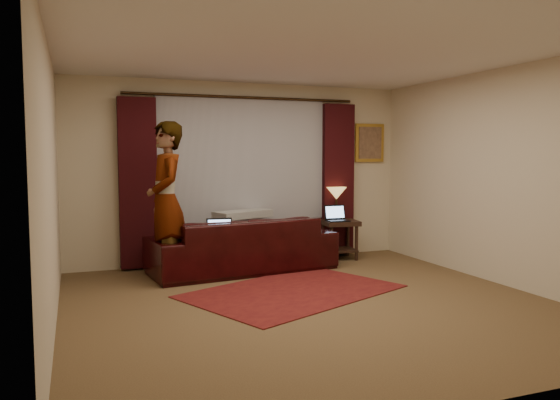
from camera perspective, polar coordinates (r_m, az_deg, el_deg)
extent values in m
cube|color=brown|center=(5.86, 3.30, -10.80)|extent=(5.00, 5.00, 0.01)
cube|color=silver|center=(5.74, 3.43, 15.11)|extent=(5.00, 5.00, 0.02)
cube|color=beige|center=(8.00, -3.98, 2.86)|extent=(5.00, 0.02, 2.60)
cube|color=beige|center=(3.53, 20.18, 0.07)|extent=(5.00, 0.02, 2.60)
cube|color=beige|center=(5.17, -22.86, 1.40)|extent=(0.02, 5.00, 2.60)
cube|color=beige|center=(7.05, 22.25, 2.24)|extent=(0.02, 5.00, 2.60)
cube|color=#9E9EA5|center=(7.94, -3.86, 4.28)|extent=(2.50, 0.05, 1.80)
cube|color=black|center=(7.60, -14.63, 1.70)|extent=(0.50, 0.14, 2.30)
cube|color=black|center=(8.46, 6.03, 2.13)|extent=(0.50, 0.14, 2.30)
cylinder|color=black|center=(7.93, -3.79, 10.65)|extent=(0.04, 0.04, 3.40)
cube|color=gold|center=(8.81, 9.33, 5.91)|extent=(0.50, 0.04, 0.60)
imported|color=black|center=(7.36, -3.94, -3.59)|extent=(2.58, 1.34, 1.00)
cube|color=#9F9E98|center=(7.65, -3.91, 0.50)|extent=(0.91, 0.64, 0.10)
ellipsoid|color=#844C5F|center=(7.61, 2.00, -2.56)|extent=(0.53, 0.46, 0.19)
cube|color=maroon|center=(6.33, 1.35, -9.51)|extent=(2.76, 2.35, 0.01)
cube|color=black|center=(8.28, 6.27, -4.12)|extent=(0.57, 0.57, 0.58)
imported|color=#9F9E98|center=(6.84, -11.79, -0.19)|extent=(0.59, 0.59, 1.98)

